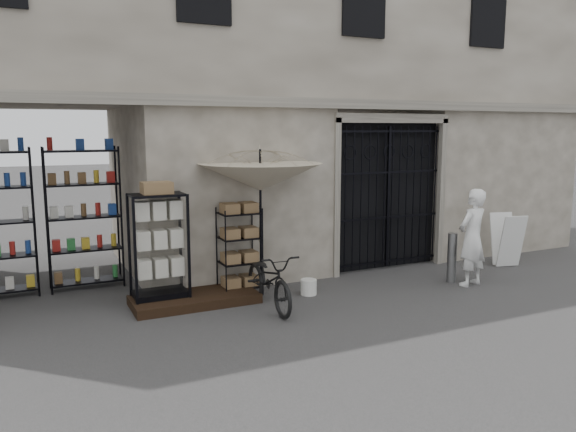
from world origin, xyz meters
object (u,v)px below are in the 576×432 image
bicycle (269,307)px  display_cabinet (159,251)px  market_umbrella (260,169)px  shopkeeper (470,285)px  white_bucket (309,287)px  wire_rack (240,252)px  steel_bollard (452,258)px  easel_sign (507,240)px

bicycle → display_cabinet: bearing=152.7°
market_umbrella → shopkeeper: bearing=-18.0°
display_cabinet → shopkeeper: (5.32, -1.22, -0.89)m
market_umbrella → white_bucket: market_umbrella is taller
wire_rack → steel_bollard: (3.78, -0.97, -0.27)m
display_cabinet → white_bucket: size_ratio=6.55×
wire_rack → bicycle: 1.16m
market_umbrella → shopkeeper: (3.61, -1.17, -2.13)m
shopkeeper → easel_sign: (1.68, 0.75, 0.55)m
display_cabinet → market_umbrella: market_umbrella is taller
white_bucket → shopkeeper: 3.01m
bicycle → steel_bollard: 3.65m
wire_rack → bicycle: (0.16, -0.89, -0.73)m
shopkeeper → bicycle: bearing=-18.8°
display_cabinet → easel_sign: (7.01, -0.47, -0.34)m
white_bucket → market_umbrella: bearing=148.1°
display_cabinet → wire_rack: bearing=-10.9°
display_cabinet → easel_sign: display_cabinet is taller
wire_rack → market_umbrella: size_ratio=0.50×
white_bucket → display_cabinet: bearing=168.6°
wire_rack → white_bucket: size_ratio=5.46×
market_umbrella → white_bucket: bearing=-31.9°
white_bucket → shopkeeper: white_bucket is taller
display_cabinet → white_bucket: bearing=-24.1°
bicycle → steel_bollard: size_ratio=1.88×
white_bucket → shopkeeper: size_ratio=0.16×
market_umbrella → bicycle: 2.28m
white_bucket → bicycle: (-0.89, -0.36, -0.13)m
easel_sign → white_bucket: bearing=-166.5°
shopkeeper → easel_sign: bearing=-168.9°
wire_rack → market_umbrella: (0.35, -0.10, 1.40)m
shopkeeper → wire_rack: bearing=-30.8°
steel_bollard → shopkeeper: 0.57m
bicycle → easel_sign: 5.52m
display_cabinet → wire_rack: (1.37, 0.05, -0.16)m
shopkeeper → white_bucket: bearing=-27.3°
bicycle → shopkeeper: size_ratio=0.99×
bicycle → steel_bollard: steel_bollard is taller
market_umbrella → shopkeeper: market_umbrella is taller
bicycle → easel_sign: bearing=5.5°
wire_rack → shopkeeper: wire_rack is taller
white_bucket → bicycle: size_ratio=0.16×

